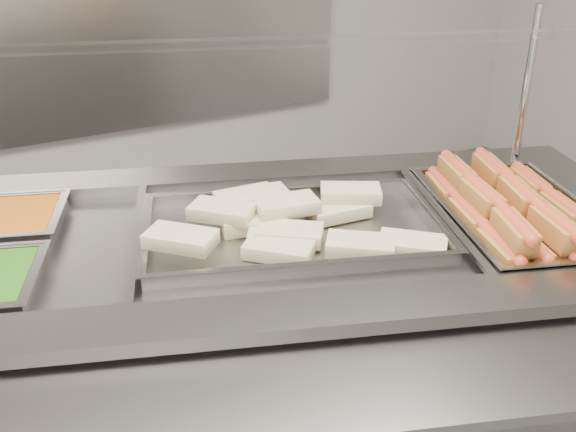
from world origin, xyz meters
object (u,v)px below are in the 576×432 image
steam_counter (269,377)px  sneeze_guard (254,50)px  pan_wraps (292,234)px  pan_hotdogs (515,224)px

steam_counter → sneeze_guard: size_ratio=1.24×
sneeze_guard → pan_wraps: size_ratio=2.12×
steam_counter → sneeze_guard: 0.91m
steam_counter → pan_hotdogs: (0.64, -0.23, 0.44)m
pan_hotdogs → sneeze_guard: bearing=140.5°
steam_counter → pan_hotdogs: bearing=-20.3°
steam_counter → pan_hotdogs: size_ratio=3.24×
pan_hotdogs → pan_wraps: size_ratio=0.82×
steam_counter → pan_wraps: bearing=-20.3°
sneeze_guard → pan_hotdogs: (0.55, -0.46, -0.44)m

